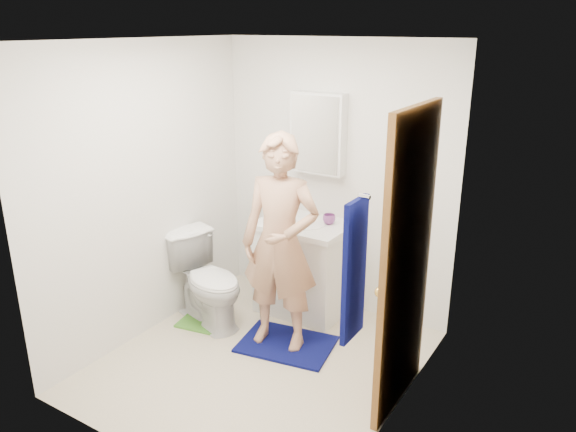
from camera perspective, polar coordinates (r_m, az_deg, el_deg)
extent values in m
cube|color=beige|center=(4.53, -2.84, -14.69)|extent=(2.20, 2.40, 0.02)
cube|color=white|center=(3.77, -3.46, 17.59)|extent=(2.20, 2.40, 0.02)
cube|color=silver|center=(4.98, 4.90, 3.79)|extent=(2.20, 0.02, 2.40)
cube|color=silver|center=(3.15, -15.92, -6.17)|extent=(2.20, 0.02, 2.40)
cube|color=silver|center=(4.69, -14.31, 2.28)|extent=(0.02, 2.40, 2.40)
cube|color=silver|center=(3.51, 11.93, -3.21)|extent=(0.02, 2.40, 2.40)
cube|color=white|center=(5.08, 1.60, -5.46)|extent=(0.75, 0.55, 0.80)
cube|color=white|center=(4.92, 1.64, -0.94)|extent=(0.79, 0.59, 0.05)
cylinder|color=white|center=(4.91, 1.65, -0.78)|extent=(0.40, 0.40, 0.03)
cylinder|color=silver|center=(5.03, 2.69, 0.56)|extent=(0.03, 0.03, 0.12)
cube|color=white|center=(4.90, 3.08, 8.38)|extent=(0.50, 0.12, 0.70)
cube|color=white|center=(4.85, 2.72, 8.27)|extent=(0.46, 0.01, 0.66)
cube|color=#915D28|center=(3.72, 11.92, -4.82)|extent=(0.05, 0.80, 2.05)
sphere|color=gold|center=(3.49, 9.34, -7.66)|extent=(0.07, 0.07, 0.07)
cube|color=#080D52|center=(3.03, 6.74, -5.54)|extent=(0.03, 0.24, 0.80)
cylinder|color=silver|center=(2.86, 7.78, 1.96)|extent=(0.06, 0.02, 0.02)
imported|color=white|center=(4.93, -8.15, -6.47)|extent=(0.88, 0.66, 0.79)
cube|color=#080D52|center=(4.71, -0.15, -12.88)|extent=(0.82, 0.65, 0.02)
cube|color=#4F9732|center=(5.09, -8.54, -10.56)|extent=(0.46, 0.41, 0.02)
imported|color=#CD605F|center=(5.00, -0.96, 0.80)|extent=(0.10, 0.10, 0.18)
imported|color=#7F3D86|center=(4.87, 4.20, -0.33)|extent=(0.14, 0.14, 0.09)
imported|color=tan|center=(4.34, -0.79, -2.83)|extent=(0.70, 0.53, 1.73)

